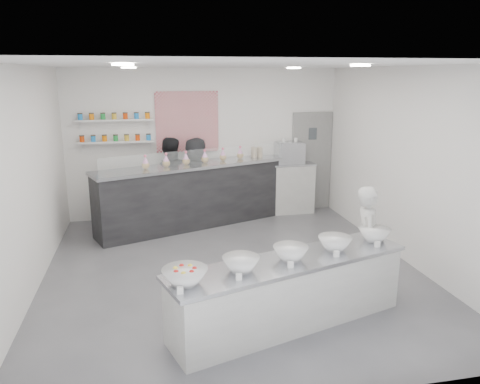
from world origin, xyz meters
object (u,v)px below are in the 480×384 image
espresso_machine (289,153)px  staff_left (170,180)px  espresso_ledge (280,188)px  staff_right (196,180)px  back_bar (196,195)px  woman_prep (367,241)px  prep_counter (289,292)px

espresso_machine → staff_left: (-2.50, -0.18, -0.43)m
staff_left → espresso_ledge: bearing=-168.6°
espresso_ledge → staff_right: size_ratio=0.85×
back_bar → staff_right: (0.03, 0.25, 0.23)m
espresso_machine → staff_right: staff_right is taller
staff_left → staff_right: bearing=-179.3°
woman_prep → staff_left: size_ratio=0.87×
prep_counter → back_bar: 4.01m
staff_right → woman_prep: bearing=141.4°
espresso_machine → staff_left: bearing=-175.9°
woman_prep → back_bar: bearing=47.6°
prep_counter → back_bar: bearing=81.7°
prep_counter → espresso_ledge: (1.19, 4.44, 0.13)m
prep_counter → staff_right: bearing=80.7°
back_bar → espresso_machine: bearing=-6.9°
back_bar → woman_prep: 3.86m
prep_counter → back_bar: size_ratio=0.76×
back_bar → espresso_machine: (2.01, 0.49, 0.67)m
espresso_ledge → espresso_machine: espresso_machine is taller
espresso_machine → staff_right: 2.04m
espresso_ledge → woman_prep: woman_prep is taller
espresso_ledge → staff_right: (-1.79, -0.24, 0.31)m
woman_prep → staff_right: staff_right is taller
back_bar → staff_right: staff_right is taller
espresso_ledge → woman_prep: bearing=-88.9°
woman_prep → staff_left: (-2.38, 3.66, 0.11)m
back_bar → espresso_machine: 2.18m
prep_counter → woman_prep: (1.26, 0.60, 0.33)m
back_bar → staff_right: bearing=62.4°
espresso_ledge → staff_right: staff_right is taller
prep_counter → espresso_ledge: bearing=57.6°
prep_counter → staff_right: (-0.60, 4.21, 0.44)m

